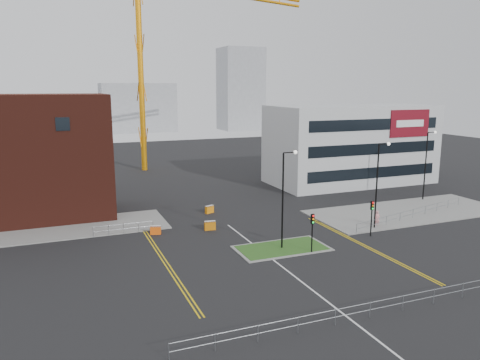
% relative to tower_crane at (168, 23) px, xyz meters
% --- Properties ---
extents(ground, '(200.00, 200.00, 0.00)m').
position_rel_tower_crane_xyz_m(ground, '(-3.52, -56.89, -25.99)').
color(ground, black).
rests_on(ground, ground).
extents(pavement_left, '(28.00, 8.00, 0.12)m').
position_rel_tower_crane_xyz_m(pavement_left, '(-23.52, -34.89, -25.93)').
color(pavement_left, slate).
rests_on(pavement_left, ground).
extents(pavement_right, '(24.00, 10.00, 0.12)m').
position_rel_tower_crane_xyz_m(pavement_right, '(18.48, -42.89, -25.93)').
color(pavement_right, slate).
rests_on(pavement_right, ground).
extents(island_kerb, '(8.60, 4.60, 0.08)m').
position_rel_tower_crane_xyz_m(island_kerb, '(-1.52, -48.89, -25.95)').
color(island_kerb, slate).
rests_on(island_kerb, ground).
extents(grass_island, '(8.00, 4.00, 0.12)m').
position_rel_tower_crane_xyz_m(grass_island, '(-1.52, -48.89, -25.93)').
color(grass_island, '#29521B').
rests_on(grass_island, ground).
extents(office_block, '(25.00, 12.20, 12.00)m').
position_rel_tower_crane_xyz_m(office_block, '(22.48, -24.91, -19.98)').
color(office_block, '#B8BBBD').
rests_on(office_block, ground).
extents(tower_crane, '(50.48, 18.07, 37.62)m').
position_rel_tower_crane_xyz_m(tower_crane, '(0.00, 0.00, 0.00)').
color(tower_crane, orange).
rests_on(tower_crane, ground).
extents(streetlamp_island, '(1.46, 0.36, 9.18)m').
position_rel_tower_crane_xyz_m(streetlamp_island, '(-1.31, -48.89, -20.58)').
color(streetlamp_island, black).
rests_on(streetlamp_island, ground).
extents(streetlamp_right_near, '(1.46, 0.36, 9.18)m').
position_rel_tower_crane_xyz_m(streetlamp_right_near, '(10.69, -46.89, -20.58)').
color(streetlamp_right_near, black).
rests_on(streetlamp_right_near, ground).
extents(streetlamp_right_far, '(1.46, 0.36, 9.18)m').
position_rel_tower_crane_xyz_m(streetlamp_right_far, '(24.69, -38.89, -20.58)').
color(streetlamp_right_far, black).
rests_on(streetlamp_right_far, ground).
extents(traffic_light_island, '(0.28, 0.33, 3.65)m').
position_rel_tower_crane_xyz_m(traffic_light_island, '(0.48, -50.91, -23.42)').
color(traffic_light_island, black).
rests_on(traffic_light_island, ground).
extents(traffic_light_right, '(0.28, 0.33, 3.65)m').
position_rel_tower_crane_xyz_m(traffic_light_right, '(8.48, -48.91, -23.42)').
color(traffic_light_right, black).
rests_on(traffic_light_right, ground).
extents(railing_front, '(24.05, 0.05, 1.10)m').
position_rel_tower_crane_xyz_m(railing_front, '(-3.52, -62.89, -25.21)').
color(railing_front, gray).
rests_on(railing_front, ground).
extents(railing_left, '(6.05, 0.05, 1.10)m').
position_rel_tower_crane_xyz_m(railing_left, '(-14.52, -38.89, -25.24)').
color(railing_left, gray).
rests_on(railing_left, ground).
extents(railing_right, '(19.05, 5.05, 1.10)m').
position_rel_tower_crane_xyz_m(railing_right, '(16.98, -45.39, -25.21)').
color(railing_right, gray).
rests_on(railing_right, ground).
extents(centre_line, '(0.15, 30.00, 0.01)m').
position_rel_tower_crane_xyz_m(centre_line, '(-3.52, -54.89, -25.98)').
color(centre_line, silver).
rests_on(centre_line, ground).
extents(yellow_left_a, '(0.12, 24.00, 0.01)m').
position_rel_tower_crane_xyz_m(yellow_left_a, '(-12.52, -46.89, -25.98)').
color(yellow_left_a, gold).
rests_on(yellow_left_a, ground).
extents(yellow_left_b, '(0.12, 24.00, 0.01)m').
position_rel_tower_crane_xyz_m(yellow_left_b, '(-12.22, -46.89, -25.98)').
color(yellow_left_b, gold).
rests_on(yellow_left_b, ground).
extents(yellow_right_a, '(0.12, 20.00, 0.01)m').
position_rel_tower_crane_xyz_m(yellow_right_a, '(5.98, -50.89, -25.98)').
color(yellow_right_a, gold).
rests_on(yellow_right_a, ground).
extents(yellow_right_b, '(0.12, 20.00, 0.01)m').
position_rel_tower_crane_xyz_m(yellow_right_b, '(6.28, -50.89, -25.98)').
color(yellow_right_b, gold).
rests_on(yellow_right_b, ground).
extents(skyline_b, '(24.00, 12.00, 16.00)m').
position_rel_tower_crane_xyz_m(skyline_b, '(6.48, 73.11, -17.99)').
color(skyline_b, gray).
rests_on(skyline_b, ground).
extents(skyline_c, '(14.00, 12.00, 28.00)m').
position_rel_tower_crane_xyz_m(skyline_c, '(41.48, 68.11, -11.99)').
color(skyline_c, gray).
rests_on(skyline_c, ground).
extents(skyline_d, '(30.00, 12.00, 12.00)m').
position_rel_tower_crane_xyz_m(skyline_d, '(-11.52, 83.11, -19.99)').
color(skyline_d, gray).
rests_on(skyline_d, ground).
extents(pedestrian, '(0.66, 0.44, 1.78)m').
position_rel_tower_crane_xyz_m(pedestrian, '(11.18, -46.41, -25.10)').
color(pedestrian, pink).
rests_on(pedestrian, ground).
extents(barrier_left, '(1.14, 0.63, 0.91)m').
position_rel_tower_crane_xyz_m(barrier_left, '(-11.52, -40.22, -25.49)').
color(barrier_left, '#EE560D').
rests_on(barrier_left, ground).
extents(barrier_mid, '(1.19, 0.47, 0.98)m').
position_rel_tower_crane_xyz_m(barrier_mid, '(-5.91, -40.89, -25.46)').
color(barrier_mid, '#C96D0B').
rests_on(barrier_mid, ground).
extents(barrier_right, '(1.15, 0.73, 0.92)m').
position_rel_tower_crane_xyz_m(barrier_right, '(-3.86, -34.47, -25.49)').
color(barrier_right, orange).
rests_on(barrier_right, ground).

